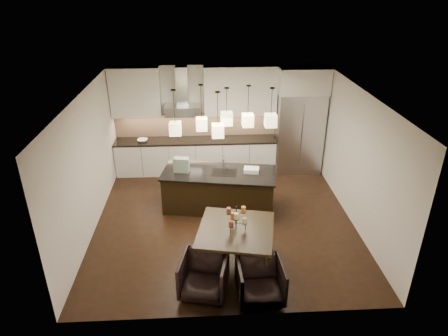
{
  "coord_description": "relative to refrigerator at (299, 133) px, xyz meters",
  "views": [
    {
      "loc": [
        -0.43,
        -7.38,
        4.83
      ],
      "look_at": [
        0.0,
        0.2,
        1.15
      ],
      "focal_mm": 32.0,
      "sensor_mm": 36.0,
      "label": 1
    }
  ],
  "objects": [
    {
      "name": "candle_e",
      "position": [
        -2.11,
        -3.86,
        0.06
      ],
      "size": [
        0.09,
        0.09,
        0.1
      ],
      "primitive_type": "cylinder",
      "rotation": [
        0.0,
        0.0,
        -0.2
      ],
      "color": "brown",
      "rests_on": "candelabra"
    },
    {
      "name": "candelabra",
      "position": [
        -1.99,
        -3.9,
        -0.06
      ],
      "size": [
        0.44,
        0.44,
        0.46
      ],
      "primitive_type": null,
      "rotation": [
        0.0,
        0.0,
        -0.2
      ],
      "color": "black",
      "rests_on": "dining_table"
    },
    {
      "name": "candle_b",
      "position": [
        -2.03,
        -3.77,
        -0.1
      ],
      "size": [
        0.09,
        0.09,
        0.1
      ],
      "primitive_type": "cylinder",
      "rotation": [
        0.0,
        0.0,
        -0.2
      ],
      "color": "#CF7335",
      "rests_on": "candelabra"
    },
    {
      "name": "pendant_a",
      "position": [
        -3.09,
        -1.99,
        0.91
      ],
      "size": [
        0.24,
        0.24,
        0.26
      ],
      "primitive_type": "cube",
      "color": "beige",
      "rests_on": "ceiling"
    },
    {
      "name": "floor",
      "position": [
        -2.1,
        -2.38,
        -1.08
      ],
      "size": [
        5.5,
        5.5,
        0.02
      ],
      "primitive_type": "cube",
      "color": "black",
      "rests_on": "ground"
    },
    {
      "name": "hood_chimney",
      "position": [
        -3.03,
        0.21,
        1.24
      ],
      "size": [
        0.3,
        0.28,
        0.96
      ],
      "primitive_type": "cube",
      "color": "#B7B7BA",
      "rests_on": "hood_canopy"
    },
    {
      "name": "island_body",
      "position": [
        -2.19,
        -1.85,
        -0.65
      ],
      "size": [
        2.56,
        1.37,
        0.86
      ],
      "primitive_type": "cube",
      "rotation": [
        0.0,
        0.0,
        -0.17
      ],
      "color": "black",
      "rests_on": "floor"
    },
    {
      "name": "candle_c",
      "position": [
        -2.08,
        -4.01,
        -0.1
      ],
      "size": [
        0.09,
        0.09,
        0.1
      ],
      "primitive_type": "cylinder",
      "rotation": [
        0.0,
        0.0,
        -0.2
      ],
      "color": "brown",
      "rests_on": "candelabra"
    },
    {
      "name": "candle_d",
      "position": [
        -1.85,
        -3.83,
        0.06
      ],
      "size": [
        0.09,
        0.09,
        0.1
      ],
      "primitive_type": "cylinder",
      "rotation": [
        0.0,
        0.0,
        -0.2
      ],
      "color": "#CF7335",
      "rests_on": "candelabra"
    },
    {
      "name": "pendant_e",
      "position": [
        -1.12,
        -1.95,
        1.03
      ],
      "size": [
        0.24,
        0.24,
        0.26
      ],
      "primitive_type": "cube",
      "color": "beige",
      "rests_on": "ceiling"
    },
    {
      "name": "candle_f",
      "position": [
        -1.99,
        -4.04,
        0.06
      ],
      "size": [
        0.09,
        0.09,
        0.1
      ],
      "primitive_type": "cylinder",
      "rotation": [
        0.0,
        0.0,
        -0.2
      ],
      "color": "#F5EA96",
      "rests_on": "candelabra"
    },
    {
      "name": "armchair_right",
      "position": [
        -1.66,
        -4.77,
        -0.73
      ],
      "size": [
        0.78,
        0.8,
        0.7
      ],
      "primitive_type": "imported",
      "rotation": [
        0.0,
        0.0,
        0.04
      ],
      "color": "black",
      "rests_on": "floor"
    },
    {
      "name": "upper_cab_left",
      "position": [
        -4.2,
        0.19,
        1.1
      ],
      "size": [
        1.25,
        0.35,
        1.25
      ],
      "primitive_type": "cube",
      "color": "silver",
      "rests_on": "wall_back"
    },
    {
      "name": "wall_left",
      "position": [
        -4.86,
        -2.38,
        0.32
      ],
      "size": [
        0.02,
        5.5,
        2.8
      ],
      "primitive_type": "cube",
      "color": "silver",
      "rests_on": "ground"
    },
    {
      "name": "tote_bag",
      "position": [
        -3.02,
        -1.78,
        -0.02
      ],
      "size": [
        0.36,
        0.23,
        0.33
      ],
      "primitive_type": "cube",
      "rotation": [
        0.0,
        0.0,
        -0.17
      ],
      "color": "#1A4F2C",
      "rests_on": "island_top"
    },
    {
      "name": "countertop",
      "position": [
        -2.73,
        0.05,
        -0.17
      ],
      "size": [
        4.21,
        0.66,
        0.04
      ],
      "primitive_type": "cube",
      "color": "black",
      "rests_on": "lower_cabinets"
    },
    {
      "name": "pendant_c",
      "position": [
        -2.03,
        -1.9,
        1.08
      ],
      "size": [
        0.24,
        0.24,
        0.26
      ],
      "primitive_type": "cube",
      "color": "beige",
      "rests_on": "ceiling"
    },
    {
      "name": "dining_table",
      "position": [
        -1.99,
        -3.9,
        -0.68
      ],
      "size": [
        1.54,
        1.54,
        0.78
      ],
      "primitive_type": null,
      "rotation": [
        0.0,
        0.0,
        -0.2
      ],
      "color": "black",
      "rests_on": "floor"
    },
    {
      "name": "refrigerator",
      "position": [
        0.0,
        0.0,
        0.0
      ],
      "size": [
        1.2,
        0.72,
        2.15
      ],
      "primitive_type": "cube",
      "color": "#B7B7BA",
      "rests_on": "floor"
    },
    {
      "name": "pendant_b",
      "position": [
        -2.55,
        -1.61,
        0.86
      ],
      "size": [
        0.24,
        0.24,
        0.26
      ],
      "primitive_type": "cube",
      "color": "beige",
      "rests_on": "ceiling"
    },
    {
      "name": "wall_right",
      "position": [
        0.66,
        -2.38,
        0.32
      ],
      "size": [
        0.02,
        5.5,
        2.8
      ],
      "primitive_type": "cube",
      "color": "silver",
      "rests_on": "ground"
    },
    {
      "name": "fridge_panel",
      "position": [
        0.0,
        0.0,
        1.4
      ],
      "size": [
        1.26,
        0.72,
        0.65
      ],
      "primitive_type": "cube",
      "color": "silver",
      "rests_on": "refrigerator"
    },
    {
      "name": "armchair_left",
      "position": [
        -2.57,
        -4.59,
        -0.72
      ],
      "size": [
        0.9,
        0.91,
        0.71
      ],
      "primitive_type": "imported",
      "rotation": [
        0.0,
        0.0,
        -0.21
      ],
      "color": "black",
      "rests_on": "floor"
    },
    {
      "name": "candle_a",
      "position": [
        -1.84,
        -3.93,
        -0.1
      ],
      "size": [
        0.09,
        0.09,
        0.1
      ],
      "primitive_type": "cylinder",
      "rotation": [
        0.0,
        0.0,
        -0.2
      ],
      "color": "#F5EA96",
      "rests_on": "candelabra"
    },
    {
      "name": "island_top",
      "position": [
        -2.19,
        -1.85,
        -0.2
      ],
      "size": [
        2.65,
        1.46,
        0.04
      ],
      "primitive_type": "cube",
      "rotation": [
        0.0,
        0.0,
        -0.17
      ],
      "color": "black",
      "rests_on": "island_body"
    },
    {
      "name": "pendant_f",
      "position": [
        -2.23,
        -2.19,
        0.92
      ],
      "size": [
        0.24,
        0.24,
        0.26
      ],
      "primitive_type": "cube",
      "color": "beige",
      "rests_on": "ceiling"
    },
    {
      "name": "lower_cabinets",
      "position": [
        -2.73,
        0.05,
        -0.64
      ],
      "size": [
        4.21,
        0.62,
        0.88
      ],
      "primitive_type": "cube",
      "color": "silver",
      "rests_on": "floor"
    },
    {
      "name": "wall_front",
      "position": [
        -2.1,
        -5.14,
        0.32
      ],
      "size": [
        5.5,
        0.02,
        2.8
      ],
      "primitive_type": "cube",
      "color": "silver",
      "rests_on": "ground"
    },
    {
      "name": "faucet",
      "position": [
        -2.08,
        -1.77,
        0.0
      ],
      "size": [
        0.14,
        0.25,
        0.37
      ],
      "primitive_type": null,
      "rotation": [
        0.0,
        0.0,
        -0.17
      ],
      "color": "silver",
      "rests_on": "island_top"
    },
    {
      "name": "backsplash",
      "position": [
        -2.73,
        0.35,
        0.16
      ],
      "size": [
        4.21,
        0.02,
        0.63
      ],
      "primitive_type": "cube",
      "color": "tan",
      "rests_on": "countertop"
    },
    {
      "name": "hood_canopy",
      "position": [
        -3.03,
        0.1,
        0.65
      ],
      "size": [
        0.9,
        0.52,
        0.24
      ],
      "primitive_type": "cube",
      "color": "#B7B7BA",
      "rests_on": "wall_back"
    },
    {
      "name": "pendant_d",
      "position": [
        -1.57,
        -1.73,
        0.97
      ],
      "size": [
        0.24,
        0.24,
        0.26
      ],
      "primitive_type": "cube",
      "color": "beige",
      "rests_on": "ceiling"
    },
    {
      "name": "fruit_bowl",
      "position": [
        -4.1,
        0.0,
        -0.12
      ],
      "size": [
        0.28,
        0.28,
        0.06
      ],
      "primitive_type": "imported",
      "rotation": [
        0.0,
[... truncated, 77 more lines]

